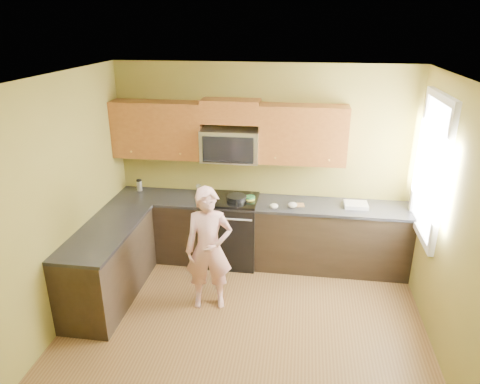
% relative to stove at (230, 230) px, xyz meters
% --- Properties ---
extents(floor, '(4.00, 4.00, 0.00)m').
position_rel_stove_xyz_m(floor, '(0.40, -1.68, -0.47)').
color(floor, brown).
rests_on(floor, ground).
extents(ceiling, '(4.00, 4.00, 0.00)m').
position_rel_stove_xyz_m(ceiling, '(0.40, -1.68, 2.23)').
color(ceiling, white).
rests_on(ceiling, ground).
extents(wall_back, '(4.00, 0.00, 4.00)m').
position_rel_stove_xyz_m(wall_back, '(0.40, 0.32, 0.88)').
color(wall_back, olive).
rests_on(wall_back, ground).
extents(wall_left, '(0.00, 4.00, 4.00)m').
position_rel_stove_xyz_m(wall_left, '(-1.60, -1.68, 0.88)').
color(wall_left, olive).
rests_on(wall_left, ground).
extents(wall_right, '(0.00, 4.00, 4.00)m').
position_rel_stove_xyz_m(wall_right, '(2.40, -1.68, 0.88)').
color(wall_right, olive).
rests_on(wall_right, ground).
extents(cabinet_back_run, '(4.00, 0.60, 0.88)m').
position_rel_stove_xyz_m(cabinet_back_run, '(0.40, 0.02, -0.03)').
color(cabinet_back_run, black).
rests_on(cabinet_back_run, floor).
extents(cabinet_left_run, '(0.60, 1.60, 0.88)m').
position_rel_stove_xyz_m(cabinet_left_run, '(-1.30, -1.08, -0.03)').
color(cabinet_left_run, black).
rests_on(cabinet_left_run, floor).
extents(countertop_back, '(4.00, 0.62, 0.04)m').
position_rel_stove_xyz_m(countertop_back, '(0.40, 0.01, 0.43)').
color(countertop_back, black).
rests_on(countertop_back, cabinet_back_run).
extents(countertop_left, '(0.62, 1.60, 0.04)m').
position_rel_stove_xyz_m(countertop_left, '(-1.29, -1.08, 0.43)').
color(countertop_left, black).
rests_on(countertop_left, cabinet_left_run).
extents(stove, '(0.76, 0.65, 0.95)m').
position_rel_stove_xyz_m(stove, '(0.00, 0.00, 0.00)').
color(stove, black).
rests_on(stove, floor).
extents(microwave, '(0.76, 0.40, 0.42)m').
position_rel_stove_xyz_m(microwave, '(0.00, 0.12, 0.97)').
color(microwave, silver).
rests_on(microwave, wall_back).
extents(upper_cab_left, '(1.22, 0.33, 0.75)m').
position_rel_stove_xyz_m(upper_cab_left, '(-0.99, 0.16, 0.97)').
color(upper_cab_left, brown).
rests_on(upper_cab_left, wall_back).
extents(upper_cab_right, '(1.12, 0.33, 0.75)m').
position_rel_stove_xyz_m(upper_cab_right, '(0.94, 0.16, 0.97)').
color(upper_cab_right, brown).
rests_on(upper_cab_right, wall_back).
extents(upper_cab_over_mw, '(0.76, 0.33, 0.30)m').
position_rel_stove_xyz_m(upper_cab_over_mw, '(0.00, 0.16, 1.62)').
color(upper_cab_over_mw, brown).
rests_on(upper_cab_over_mw, wall_back).
extents(window, '(0.06, 1.06, 1.66)m').
position_rel_stove_xyz_m(window, '(2.38, -0.48, 1.17)').
color(window, white).
rests_on(window, wall_right).
extents(woman, '(0.60, 0.45, 1.49)m').
position_rel_stove_xyz_m(woman, '(-0.06, -1.06, 0.27)').
color(woman, '#EA7576').
rests_on(woman, floor).
extents(frying_pan, '(0.33, 0.50, 0.06)m').
position_rel_stove_xyz_m(frying_pan, '(0.11, -0.04, 0.47)').
color(frying_pan, black).
rests_on(frying_pan, stove).
extents(butter_tub, '(0.17, 0.17, 0.10)m').
position_rel_stove_xyz_m(butter_tub, '(0.28, -0.00, 0.45)').
color(butter_tub, '#F7EF41').
rests_on(butter_tub, countertop_back).
extents(toast_slice, '(0.12, 0.12, 0.01)m').
position_rel_stove_xyz_m(toast_slice, '(0.95, -0.04, 0.45)').
color(toast_slice, '#B27F47').
rests_on(toast_slice, countertop_back).
extents(napkin_a, '(0.15, 0.15, 0.06)m').
position_rel_stove_xyz_m(napkin_a, '(0.62, -0.18, 0.48)').
color(napkin_a, silver).
rests_on(napkin_a, countertop_back).
extents(napkin_b, '(0.12, 0.14, 0.07)m').
position_rel_stove_xyz_m(napkin_b, '(0.85, -0.11, 0.48)').
color(napkin_b, silver).
rests_on(napkin_b, countertop_back).
extents(dish_towel, '(0.30, 0.25, 0.05)m').
position_rel_stove_xyz_m(dish_towel, '(1.67, 0.03, 0.47)').
color(dish_towel, white).
rests_on(dish_towel, countertop_back).
extents(travel_mug, '(0.09, 0.09, 0.16)m').
position_rel_stove_xyz_m(travel_mug, '(-1.33, 0.17, 0.45)').
color(travel_mug, silver).
rests_on(travel_mug, countertop_back).
extents(glass_c, '(0.09, 0.09, 0.12)m').
position_rel_stove_xyz_m(glass_c, '(-0.48, 0.22, 0.51)').
color(glass_c, silver).
rests_on(glass_c, countertop_back).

